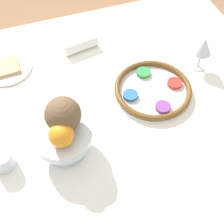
# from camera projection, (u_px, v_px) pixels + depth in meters

# --- Properties ---
(ground_plane) EXTENTS (8.00, 8.00, 0.00)m
(ground_plane) POSITION_uv_depth(u_px,v_px,m) (100.00, 189.00, 1.68)
(ground_plane) COLOR #99704C
(dining_table) EXTENTS (1.44, 1.10, 0.72)m
(dining_table) POSITION_uv_depth(u_px,v_px,m) (97.00, 157.00, 1.39)
(dining_table) COLOR white
(dining_table) RESTS_ON ground_plane
(seder_plate) EXTENTS (0.28, 0.28, 0.03)m
(seder_plate) POSITION_uv_depth(u_px,v_px,m) (153.00, 89.00, 1.14)
(seder_plate) COLOR silver
(seder_plate) RESTS_ON dining_table
(wine_glass) EXTENTS (0.07, 0.07, 0.14)m
(wine_glass) POSITION_uv_depth(u_px,v_px,m) (203.00, 47.00, 1.15)
(wine_glass) COLOR silver
(wine_glass) RESTS_ON dining_table
(fruit_stand) EXTENTS (0.18, 0.18, 0.10)m
(fruit_stand) POSITION_uv_depth(u_px,v_px,m) (63.00, 138.00, 0.95)
(fruit_stand) COLOR silver
(fruit_stand) RESTS_ON dining_table
(orange_fruit) EXTENTS (0.07, 0.07, 0.07)m
(orange_fruit) POSITION_uv_depth(u_px,v_px,m) (61.00, 135.00, 0.88)
(orange_fruit) COLOR orange
(orange_fruit) RESTS_ON fruit_stand
(coconut) EXTENTS (0.11, 0.11, 0.11)m
(coconut) POSITION_uv_depth(u_px,v_px,m) (63.00, 114.00, 0.90)
(coconut) COLOR brown
(coconut) RESTS_ON fruit_stand
(bread_plate) EXTENTS (0.19, 0.19, 0.02)m
(bread_plate) POSITION_uv_depth(u_px,v_px,m) (7.00, 68.00, 1.21)
(bread_plate) COLOR beige
(bread_plate) RESTS_ON dining_table
(napkin_roll) EXTENTS (0.15, 0.07, 0.05)m
(napkin_roll) POSITION_uv_depth(u_px,v_px,m) (80.00, 45.00, 1.27)
(napkin_roll) COLOR white
(napkin_roll) RESTS_ON dining_table
(cup_near) EXTENTS (0.07, 0.07, 0.06)m
(cup_near) POSITION_uv_depth(u_px,v_px,m) (3.00, 160.00, 0.95)
(cup_near) COLOR silver
(cup_near) RESTS_ON dining_table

